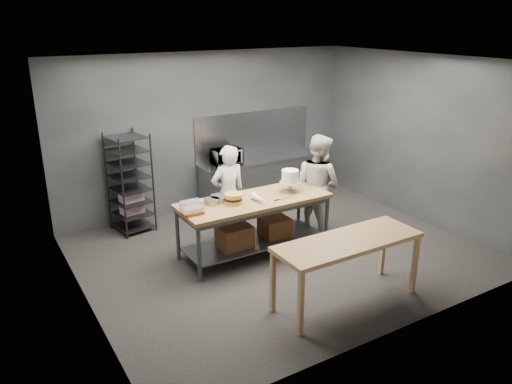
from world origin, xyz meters
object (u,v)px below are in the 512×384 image
chef_right (318,184)px  layer_cake (233,199)px  near_counter (348,246)px  speed_rack (130,184)px  chef_behind (228,194)px  frosted_cake_stand (290,178)px  microwave (227,156)px  work_table (253,220)px

chef_right → layer_cake: chef_right is taller
near_counter → speed_rack: bearing=113.7°
chef_behind → frosted_cake_stand: 1.07m
chef_behind → chef_right: bearing=162.9°
speed_rack → microwave: bearing=2.4°
work_table → chef_right: bearing=7.5°
speed_rack → chef_right: (2.74, -1.73, 0.02)m
chef_right → frosted_cake_stand: chef_right is taller
microwave → layer_cake: 2.21m
speed_rack → frosted_cake_stand: (2.04, -1.91, 0.30)m
speed_rack → layer_cake: size_ratio=6.44×
speed_rack → chef_behind: size_ratio=1.06×
chef_behind → layer_cake: (-0.25, -0.66, 0.18)m
chef_behind → frosted_cake_stand: bearing=141.0°
chef_behind → chef_right: (1.49, -0.47, 0.05)m
frosted_cake_stand → chef_behind: bearing=140.5°
speed_rack → layer_cake: speed_rack is taller
speed_rack → work_table: bearing=-54.9°
work_table → speed_rack: 2.36m
layer_cake → frosted_cake_stand: bearing=0.6°
near_counter → frosted_cake_stand: bearing=78.5°
microwave → chef_behind: bearing=-117.1°
work_table → layer_cake: layer_cake is taller
chef_behind → microwave: bearing=-116.7°
work_table → layer_cake: (-0.35, 0.00, 0.43)m
work_table → chef_behind: chef_behind is taller
work_table → near_counter: bearing=-80.4°
work_table → layer_cake: size_ratio=8.83×
chef_right → layer_cake: (-1.75, -0.18, 0.13)m
work_table → near_counter: 1.89m
layer_cake → chef_behind: bearing=68.8°
speed_rack → microwave: size_ratio=3.23×
work_table → chef_right: size_ratio=1.38×
near_counter → chef_behind: (-0.41, 2.51, 0.01)m
speed_rack → layer_cake: (1.00, -1.92, 0.14)m
frosted_cake_stand → layer_cake: size_ratio=1.33×
chef_behind → chef_right: 1.56m
work_table → near_counter: (0.31, -1.85, 0.24)m
work_table → frosted_cake_stand: (0.69, 0.01, 0.58)m
near_counter → layer_cake: 1.98m
speed_rack → chef_behind: (1.25, -1.26, -0.03)m
chef_behind → chef_right: chef_right is taller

